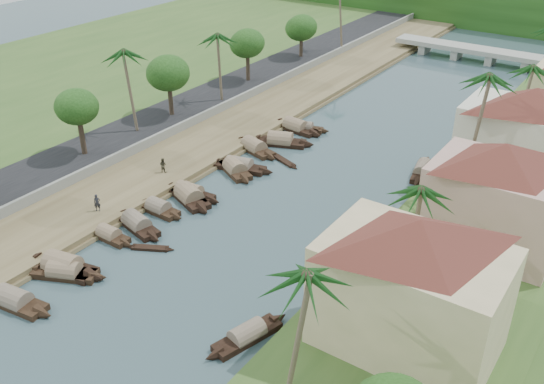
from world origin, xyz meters
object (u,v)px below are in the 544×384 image
Objects in this scene: bridge at (474,51)px; sampan_1 at (63,267)px; building_near at (412,284)px; person_near at (97,203)px; sampan_0 at (14,301)px.

sampan_1 is (-9.31, -81.06, -1.30)m from bridge.
building_near is 32.90m from person_near.
person_near reaches higher than sampan_0.
sampan_0 is at bearing -95.87° from bridge.
sampan_1 is at bearing -96.55° from bridge.
sampan_0 is 0.95× the size of sampan_1.
sampan_0 is at bearing -109.83° from person_near.
building_near is (18.99, -74.00, 4.66)m from bridge.
sampan_1 is (-0.45, 5.19, 0.01)m from sampan_0.
sampan_0 is (-8.86, -86.25, -1.31)m from bridge.
sampan_1 is at bearing 87.52° from sampan_0.
bridge is at bearing 39.78° from person_near.
building_near is 29.78m from sampan_1.
bridge is 76.54m from building_near.
sampan_1 is at bearing -101.13° from person_near.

